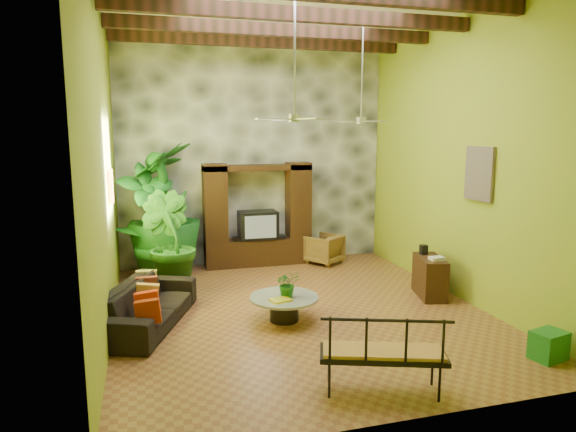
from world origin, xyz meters
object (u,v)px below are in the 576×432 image
object	(u,v)px
entertainment_center	(258,223)
ceiling_fan_front	(295,104)
sofa	(148,305)
coffee_table	(284,305)
wicker_armchair	(324,249)
iron_bench	(386,350)
green_bin	(549,345)
side_console	(430,277)
ceiling_fan_back	(361,110)
tall_plant_a	(150,222)
tall_plant_b	(168,243)
tall_plant_c	(164,209)

from	to	relation	value
entertainment_center	ceiling_fan_front	world-z (taller)	ceiling_fan_front
sofa	coffee_table	size ratio (longest dim) A/B	2.10
entertainment_center	wicker_armchair	world-z (taller)	entertainment_center
iron_bench	green_bin	xyz separation A→B (m)	(2.52, 0.25, -0.35)
entertainment_center	side_console	bearing A→B (deg)	-50.55
ceiling_fan_back	green_bin	distance (m)	5.16
ceiling_fan_back	green_bin	world-z (taller)	ceiling_fan_back
entertainment_center	sofa	xyz separation A→B (m)	(-2.46, -3.13, -0.63)
coffee_table	iron_bench	distance (m)	2.63
sofa	coffee_table	world-z (taller)	sofa
iron_bench	wicker_armchair	bearing A→B (deg)	96.72
tall_plant_a	tall_plant_b	bearing A→B (deg)	-73.42
sofa	tall_plant_c	distance (m)	3.17
wicker_armchair	iron_bench	bearing A→B (deg)	41.53
ceiling_fan_back	entertainment_center	bearing A→B (deg)	129.57
tall_plant_b	coffee_table	world-z (taller)	tall_plant_b
side_console	coffee_table	bearing A→B (deg)	-156.99
sofa	tall_plant_b	distance (m)	1.76
tall_plant_b	side_console	xyz separation A→B (m)	(4.57, -1.54, -0.59)
tall_plant_a	sofa	bearing A→B (deg)	-92.57
green_bin	tall_plant_c	bearing A→B (deg)	129.59
sofa	tall_plant_a	world-z (taller)	tall_plant_a
entertainment_center	wicker_armchair	xyz separation A→B (m)	(1.48, -0.30, -0.63)
ceiling_fan_front	wicker_armchair	bearing A→B (deg)	62.64
sofa	tall_plant_c	size ratio (longest dim) A/B	0.83
ceiling_fan_back	coffee_table	bearing A→B (deg)	-141.22
tall_plant_a	side_console	bearing A→B (deg)	-27.54
tall_plant_a	tall_plant_b	xyz separation A→B (m)	(0.30, -1.01, -0.23)
tall_plant_b	green_bin	bearing A→B (deg)	-42.48
ceiling_fan_front	tall_plant_a	bearing A→B (deg)	125.51
tall_plant_b	green_bin	distance (m)	6.41
wicker_armchair	side_console	distance (m)	2.97
ceiling_fan_back	green_bin	size ratio (longest dim) A/B	4.22
sofa	iron_bench	bearing A→B (deg)	-116.89
tall_plant_b	ceiling_fan_back	bearing A→B (deg)	-6.26
ceiling_fan_back	wicker_armchair	distance (m)	3.48
entertainment_center	coffee_table	size ratio (longest dim) A/B	2.18
tall_plant_c	side_console	xyz separation A→B (m)	(4.57, -2.90, -1.02)
tall_plant_a	tall_plant_c	bearing A→B (deg)	49.61
ceiling_fan_front	green_bin	bearing A→B (deg)	-38.90
entertainment_center	sofa	bearing A→B (deg)	-128.19
iron_bench	tall_plant_a	bearing A→B (deg)	133.84
tall_plant_c	green_bin	world-z (taller)	tall_plant_c
tall_plant_a	ceiling_fan_back	bearing A→B (deg)	-19.62
tall_plant_c	wicker_armchair	bearing A→B (deg)	-2.11
wicker_armchair	tall_plant_c	xyz separation A→B (m)	(-3.51, 0.13, 1.05)
coffee_table	green_bin	world-z (taller)	coffee_table
tall_plant_c	tall_plant_b	bearing A→B (deg)	-90.33
tall_plant_b	sofa	bearing A→B (deg)	-104.65
side_console	tall_plant_c	bearing A→B (deg)	161.89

